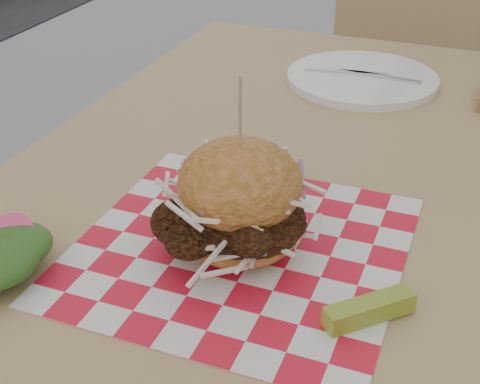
{
  "coord_description": "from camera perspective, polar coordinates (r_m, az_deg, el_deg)",
  "views": [
    {
      "loc": [
        0.09,
        -0.49,
        1.19
      ],
      "look_at": [
        -0.13,
        0.08,
        0.82
      ],
      "focal_mm": 50.0,
      "sensor_mm": 36.0,
      "label": 1
    }
  ],
  "objects": [
    {
      "name": "pickle_spear",
      "position": [
        0.67,
        10.99,
        -9.83
      ],
      "size": [
        0.08,
        0.08,
        0.02
      ],
      "primitive_type": "cube",
      "rotation": [
        0.0,
        0.0,
        0.78
      ],
      "color": "#97B033",
      "rests_on": "paper_liner"
    },
    {
      "name": "patio_table",
      "position": [
        0.97,
        5.57,
        -2.0
      ],
      "size": [
        0.8,
        1.2,
        0.75
      ],
      "color": "tan",
      "rests_on": "ground"
    },
    {
      "name": "paper_liner",
      "position": [
        0.76,
        0.0,
        -4.8
      ],
      "size": [
        0.36,
        0.36,
        0.0
      ],
      "primitive_type": "cube",
      "color": "red",
      "rests_on": "patio_table"
    },
    {
      "name": "place_setting",
      "position": [
        1.24,
        10.38,
        9.51
      ],
      "size": [
        0.27,
        0.27,
        0.02
      ],
      "color": "white",
      "rests_on": "patio_table"
    },
    {
      "name": "sandwich",
      "position": [
        0.73,
        0.0,
        -1.09
      ],
      "size": [
        0.18,
        0.18,
        0.2
      ],
      "color": "#C57737",
      "rests_on": "paper_liner"
    },
    {
      "name": "patio_chair",
      "position": [
        1.83,
        13.77,
        9.23
      ],
      "size": [
        0.45,
        0.46,
        0.95
      ],
      "rotation": [
        0.0,
        0.0,
        -0.07
      ],
      "color": "tan",
      "rests_on": "ground"
    }
  ]
}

